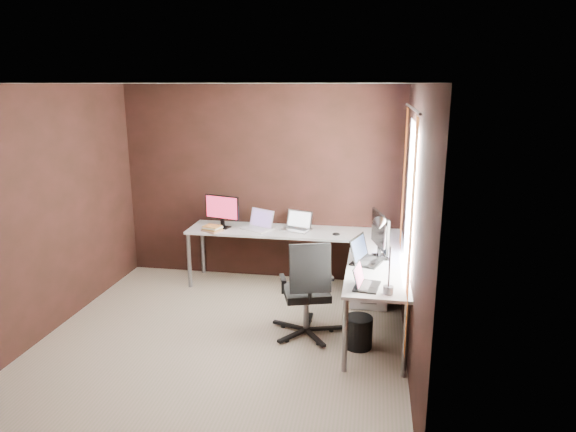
{
  "coord_description": "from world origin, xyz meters",
  "views": [
    {
      "loc": [
        1.44,
        -4.54,
        2.5
      ],
      "look_at": [
        0.5,
        0.95,
        1.06
      ],
      "focal_mm": 32.0,
      "sensor_mm": 36.0,
      "label": 1
    }
  ],
  "objects_px": {
    "monitor_right": "(380,233)",
    "office_chair": "(307,308)",
    "wastebasket": "(358,332)",
    "monitor_left": "(222,209)",
    "laptop_white": "(259,225)",
    "drawer_pedestal": "(370,278)",
    "book_stack": "(212,229)",
    "desk_lamp": "(382,245)",
    "laptop_silver": "(297,226)",
    "laptop_black_small": "(364,282)",
    "laptop_black_big": "(365,256)"
  },
  "relations": [
    {
      "from": "laptop_silver",
      "to": "office_chair",
      "type": "distance_m",
      "value": 1.45
    },
    {
      "from": "book_stack",
      "to": "desk_lamp",
      "type": "bearing_deg",
      "value": -37.11
    },
    {
      "from": "laptop_white",
      "to": "office_chair",
      "type": "bearing_deg",
      "value": -30.46
    },
    {
      "from": "monitor_left",
      "to": "laptop_white",
      "type": "height_order",
      "value": "monitor_left"
    },
    {
      "from": "laptop_black_small",
      "to": "wastebasket",
      "type": "xyz_separation_m",
      "value": [
        -0.04,
        0.25,
        -0.62
      ]
    },
    {
      "from": "wastebasket",
      "to": "desk_lamp",
      "type": "bearing_deg",
      "value": -58.62
    },
    {
      "from": "book_stack",
      "to": "office_chair",
      "type": "relative_size",
      "value": 0.27
    },
    {
      "from": "laptop_white",
      "to": "wastebasket",
      "type": "distance_m",
      "value": 2.06
    },
    {
      "from": "laptop_white",
      "to": "laptop_silver",
      "type": "distance_m",
      "value": 0.49
    },
    {
      "from": "drawer_pedestal",
      "to": "wastebasket",
      "type": "relative_size",
      "value": 1.92
    },
    {
      "from": "laptop_white",
      "to": "laptop_black_small",
      "type": "bearing_deg",
      "value": -23.23
    },
    {
      "from": "laptop_white",
      "to": "wastebasket",
      "type": "xyz_separation_m",
      "value": [
        1.32,
        -1.45,
        -0.63
      ]
    },
    {
      "from": "laptop_black_big",
      "to": "monitor_right",
      "type": "bearing_deg",
      "value": -27.55
    },
    {
      "from": "laptop_black_big",
      "to": "wastebasket",
      "type": "distance_m",
      "value": 0.77
    },
    {
      "from": "laptop_black_big",
      "to": "laptop_black_small",
      "type": "xyz_separation_m",
      "value": [
        0.01,
        -0.69,
        -0.01
      ]
    },
    {
      "from": "monitor_left",
      "to": "laptop_white",
      "type": "xyz_separation_m",
      "value": [
        0.47,
        0.01,
        -0.18
      ]
    },
    {
      "from": "monitor_left",
      "to": "laptop_silver",
      "type": "distance_m",
      "value": 0.97
    },
    {
      "from": "laptop_silver",
      "to": "wastebasket",
      "type": "distance_m",
      "value": 1.82
    },
    {
      "from": "laptop_white",
      "to": "desk_lamp",
      "type": "xyz_separation_m",
      "value": [
        1.5,
        -1.75,
        0.36
      ]
    },
    {
      "from": "drawer_pedestal",
      "to": "laptop_white",
      "type": "relative_size",
      "value": 1.37
    },
    {
      "from": "desk_lamp",
      "to": "laptop_black_big",
      "type": "bearing_deg",
      "value": 124.17
    },
    {
      "from": "monitor_left",
      "to": "laptop_black_big",
      "type": "xyz_separation_m",
      "value": [
        1.81,
        -1.0,
        -0.18
      ]
    },
    {
      "from": "laptop_silver",
      "to": "office_chair",
      "type": "bearing_deg",
      "value": -58.05
    },
    {
      "from": "monitor_right",
      "to": "laptop_black_big",
      "type": "xyz_separation_m",
      "value": [
        -0.15,
        -0.14,
        -0.22
      ]
    },
    {
      "from": "laptop_white",
      "to": "office_chair",
      "type": "height_order",
      "value": "office_chair"
    },
    {
      "from": "monitor_right",
      "to": "office_chair",
      "type": "distance_m",
      "value": 1.08
    },
    {
      "from": "monitor_right",
      "to": "wastebasket",
      "type": "distance_m",
      "value": 1.04
    },
    {
      "from": "laptop_black_small",
      "to": "book_stack",
      "type": "bearing_deg",
      "value": 60.16
    },
    {
      "from": "wastebasket",
      "to": "laptop_black_big",
      "type": "bearing_deg",
      "value": 86.59
    },
    {
      "from": "monitor_right",
      "to": "laptop_silver",
      "type": "height_order",
      "value": "monitor_right"
    },
    {
      "from": "book_stack",
      "to": "wastebasket",
      "type": "xyz_separation_m",
      "value": [
        1.86,
        -1.24,
        -0.61
      ]
    },
    {
      "from": "monitor_left",
      "to": "laptop_white",
      "type": "relative_size",
      "value": 1.06
    },
    {
      "from": "drawer_pedestal",
      "to": "laptop_black_small",
      "type": "height_order",
      "value": "laptop_black_small"
    },
    {
      "from": "desk_lamp",
      "to": "office_chair",
      "type": "relative_size",
      "value": 0.64
    },
    {
      "from": "monitor_left",
      "to": "book_stack",
      "type": "distance_m",
      "value": 0.29
    },
    {
      "from": "monitor_left",
      "to": "laptop_black_big",
      "type": "distance_m",
      "value": 2.08
    },
    {
      "from": "laptop_black_big",
      "to": "desk_lamp",
      "type": "xyz_separation_m",
      "value": [
        0.16,
        -0.74,
        0.36
      ]
    },
    {
      "from": "laptop_silver",
      "to": "office_chair",
      "type": "height_order",
      "value": "office_chair"
    },
    {
      "from": "book_stack",
      "to": "office_chair",
      "type": "bearing_deg",
      "value": -39.25
    },
    {
      "from": "wastebasket",
      "to": "monitor_left",
      "type": "bearing_deg",
      "value": 141.11
    },
    {
      "from": "monitor_left",
      "to": "book_stack",
      "type": "xyz_separation_m",
      "value": [
        -0.07,
        -0.2,
        -0.2
      ]
    },
    {
      "from": "monitor_right",
      "to": "laptop_black_big",
      "type": "relative_size",
      "value": 1.25
    },
    {
      "from": "drawer_pedestal",
      "to": "monitor_right",
      "type": "height_order",
      "value": "monitor_right"
    },
    {
      "from": "monitor_right",
      "to": "wastebasket",
      "type": "relative_size",
      "value": 1.82
    },
    {
      "from": "laptop_black_small",
      "to": "wastebasket",
      "type": "bearing_deg",
      "value": 16.73
    },
    {
      "from": "laptop_white",
      "to": "laptop_silver",
      "type": "bearing_deg",
      "value": 33.98
    },
    {
      "from": "monitor_right",
      "to": "monitor_left",
      "type": "bearing_deg",
      "value": 51.04
    },
    {
      "from": "monitor_right",
      "to": "laptop_silver",
      "type": "distance_m",
      "value": 1.38
    },
    {
      "from": "monitor_right",
      "to": "laptop_black_small",
      "type": "bearing_deg",
      "value": 155.19
    },
    {
      "from": "laptop_black_big",
      "to": "wastebasket",
      "type": "relative_size",
      "value": 1.45
    }
  ]
}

